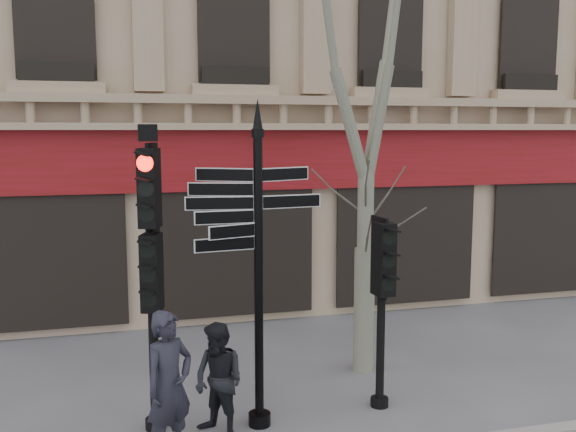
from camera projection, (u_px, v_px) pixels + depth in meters
name	position (u px, v px, depth m)	size (l,w,h in m)	color
ground	(297.00, 420.00, 9.42)	(80.00, 80.00, 0.00)	#57575B
fingerpost	(258.00, 210.00, 8.84)	(2.07, 2.07, 4.65)	black
traffic_signal_main	(151.00, 241.00, 8.78)	(0.56, 0.47, 4.30)	black
traffic_signal_secondary	(382.00, 279.00, 9.62)	(0.50, 0.37, 2.87)	black
plane_tree	(369.00, 23.00, 10.55)	(3.21, 3.21, 8.52)	gray
pedestrian_a	(169.00, 386.00, 8.16)	(0.72, 0.47, 1.97)	#22222D
pedestrian_b	(219.00, 381.00, 8.82)	(0.78, 0.61, 1.61)	black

